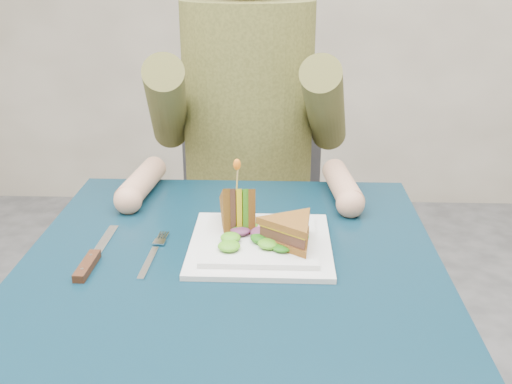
{
  "coord_description": "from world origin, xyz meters",
  "views": [
    {
      "loc": [
        0.08,
        -0.96,
        1.24
      ],
      "look_at": [
        0.04,
        0.08,
        0.82
      ],
      "focal_mm": 42.0,
      "sensor_mm": 36.0,
      "label": 1
    }
  ],
  "objects_px": {
    "diner": "(247,88)",
    "knife": "(91,261)",
    "table": "(232,292)",
    "sandwich_upright": "(238,210)",
    "sandwich_flat": "(291,231)",
    "chair": "(250,205)",
    "fork": "(152,255)",
    "plate": "(260,243)"
  },
  "relations": [
    {
      "from": "fork",
      "to": "diner",
      "type": "bearing_deg",
      "value": 75.99
    },
    {
      "from": "plate",
      "to": "fork",
      "type": "distance_m",
      "value": 0.2
    },
    {
      "from": "sandwich_upright",
      "to": "chair",
      "type": "bearing_deg",
      "value": 90.58
    },
    {
      "from": "table",
      "to": "sandwich_flat",
      "type": "relative_size",
      "value": 4.27
    },
    {
      "from": "plate",
      "to": "sandwich_upright",
      "type": "distance_m",
      "value": 0.08
    },
    {
      "from": "chair",
      "to": "diner",
      "type": "relative_size",
      "value": 1.25
    },
    {
      "from": "chair",
      "to": "knife",
      "type": "distance_m",
      "value": 0.78
    },
    {
      "from": "diner",
      "to": "sandwich_upright",
      "type": "relative_size",
      "value": 5.65
    },
    {
      "from": "diner",
      "to": "knife",
      "type": "height_order",
      "value": "diner"
    },
    {
      "from": "diner",
      "to": "sandwich_flat",
      "type": "xyz_separation_m",
      "value": [
        0.11,
        -0.55,
        -0.14
      ]
    },
    {
      "from": "table",
      "to": "sandwich_upright",
      "type": "bearing_deg",
      "value": 85.45
    },
    {
      "from": "table",
      "to": "fork",
      "type": "bearing_deg",
      "value": -174.24
    },
    {
      "from": "sandwich_upright",
      "to": "knife",
      "type": "xyz_separation_m",
      "value": [
        -0.25,
        -0.12,
        -0.05
      ]
    },
    {
      "from": "plate",
      "to": "knife",
      "type": "bearing_deg",
      "value": -165.57
    },
    {
      "from": "knife",
      "to": "plate",
      "type": "bearing_deg",
      "value": 14.43
    },
    {
      "from": "diner",
      "to": "knife",
      "type": "distance_m",
      "value": 0.67
    },
    {
      "from": "sandwich_upright",
      "to": "fork",
      "type": "xyz_separation_m",
      "value": [
        -0.15,
        -0.09,
        -0.05
      ]
    },
    {
      "from": "table",
      "to": "plate",
      "type": "height_order",
      "value": "plate"
    },
    {
      "from": "diner",
      "to": "plate",
      "type": "xyz_separation_m",
      "value": [
        0.05,
        -0.53,
        -0.18
      ]
    },
    {
      "from": "table",
      "to": "diner",
      "type": "distance_m",
      "value": 0.62
    },
    {
      "from": "plate",
      "to": "sandwich_flat",
      "type": "distance_m",
      "value": 0.07
    },
    {
      "from": "diner",
      "to": "knife",
      "type": "relative_size",
      "value": 3.37
    },
    {
      "from": "diner",
      "to": "chair",
      "type": "bearing_deg",
      "value": 90.0
    },
    {
      "from": "table",
      "to": "diner",
      "type": "xyz_separation_m",
      "value": [
        -0.0,
        0.56,
        0.26
      ]
    },
    {
      "from": "chair",
      "to": "sandwich_upright",
      "type": "xyz_separation_m",
      "value": [
        0.01,
        -0.59,
        0.24
      ]
    },
    {
      "from": "diner",
      "to": "sandwich_flat",
      "type": "distance_m",
      "value": 0.58
    },
    {
      "from": "chair",
      "to": "fork",
      "type": "distance_m",
      "value": 0.72
    },
    {
      "from": "plate",
      "to": "knife",
      "type": "relative_size",
      "value": 1.17
    },
    {
      "from": "sandwich_flat",
      "to": "chair",
      "type": "bearing_deg",
      "value": 99.06
    },
    {
      "from": "chair",
      "to": "fork",
      "type": "relative_size",
      "value": 5.18
    },
    {
      "from": "sandwich_flat",
      "to": "sandwich_upright",
      "type": "relative_size",
      "value": 1.33
    },
    {
      "from": "plate",
      "to": "sandwich_flat",
      "type": "height_order",
      "value": "sandwich_flat"
    },
    {
      "from": "diner",
      "to": "sandwich_flat",
      "type": "height_order",
      "value": "diner"
    },
    {
      "from": "sandwich_flat",
      "to": "knife",
      "type": "xyz_separation_m",
      "value": [
        -0.35,
        -0.05,
        -0.04
      ]
    },
    {
      "from": "knife",
      "to": "sandwich_flat",
      "type": "bearing_deg",
      "value": 8.29
    },
    {
      "from": "sandwich_upright",
      "to": "fork",
      "type": "bearing_deg",
      "value": -148.93
    },
    {
      "from": "table",
      "to": "sandwich_flat",
      "type": "height_order",
      "value": "sandwich_flat"
    },
    {
      "from": "chair",
      "to": "plate",
      "type": "relative_size",
      "value": 3.58
    },
    {
      "from": "chair",
      "to": "sandwich_upright",
      "type": "bearing_deg",
      "value": -89.42
    },
    {
      "from": "diner",
      "to": "plate",
      "type": "bearing_deg",
      "value": -84.49
    },
    {
      "from": "table",
      "to": "sandwich_flat",
      "type": "xyz_separation_m",
      "value": [
        0.11,
        0.01,
        0.12
      ]
    },
    {
      "from": "sandwich_flat",
      "to": "sandwich_upright",
      "type": "height_order",
      "value": "sandwich_upright"
    }
  ]
}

